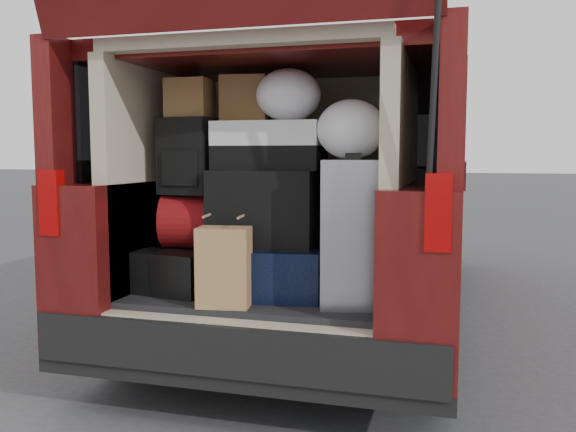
% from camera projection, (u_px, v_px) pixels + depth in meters
% --- Properties ---
extents(ground, '(80.00, 80.00, 0.00)m').
position_uv_depth(ground, '(254.00, 410.00, 2.97)').
color(ground, '#373739').
rests_on(ground, ground).
extents(minivan, '(1.90, 5.35, 2.77)m').
position_uv_depth(minivan, '(332.00, 198.00, 4.65)').
color(minivan, black).
rests_on(minivan, ground).
extents(load_floor, '(1.24, 1.05, 0.55)m').
position_uv_depth(load_floor, '(271.00, 338.00, 3.21)').
color(load_floor, black).
rests_on(load_floor, ground).
extents(black_hardshell, '(0.46, 0.58, 0.21)m').
position_uv_depth(black_hardshell, '(189.00, 267.00, 3.17)').
color(black_hardshell, black).
rests_on(black_hardshell, load_floor).
extents(navy_hardshell, '(0.52, 0.61, 0.24)m').
position_uv_depth(navy_hardshell, '(278.00, 269.00, 3.05)').
color(navy_hardshell, black).
rests_on(navy_hardshell, load_floor).
extents(silver_roller, '(0.35, 0.49, 0.67)m').
position_uv_depth(silver_roller, '(352.00, 231.00, 2.85)').
color(silver_roller, silver).
rests_on(silver_roller, load_floor).
extents(kraft_bag, '(0.25, 0.18, 0.36)m').
position_uv_depth(kraft_bag, '(224.00, 267.00, 2.76)').
color(kraft_bag, tan).
rests_on(kraft_bag, load_floor).
extents(red_duffel, '(0.47, 0.35, 0.28)m').
position_uv_depth(red_duffel, '(205.00, 221.00, 3.13)').
color(red_duffel, maroon).
rests_on(red_duffel, black_hardshell).
extents(black_soft_case, '(0.53, 0.32, 0.37)m').
position_uv_depth(black_soft_case, '(265.00, 208.00, 3.01)').
color(black_soft_case, black).
rests_on(black_soft_case, navy_hardshell).
extents(backpack, '(0.29, 0.19, 0.39)m').
position_uv_depth(backpack, '(187.00, 156.00, 3.07)').
color(backpack, black).
rests_on(backpack, red_duffel).
extents(twotone_duffel, '(0.54, 0.29, 0.24)m').
position_uv_depth(twotone_duffel, '(269.00, 146.00, 3.00)').
color(twotone_duffel, white).
rests_on(twotone_duffel, black_soft_case).
extents(grocery_sack_lower, '(0.22, 0.18, 0.19)m').
position_uv_depth(grocery_sack_lower, '(190.00, 99.00, 3.07)').
color(grocery_sack_lower, brown).
rests_on(grocery_sack_lower, backpack).
extents(grocery_sack_upper, '(0.26, 0.22, 0.23)m').
position_uv_depth(grocery_sack_upper, '(246.00, 100.00, 3.10)').
color(grocery_sack_upper, brown).
rests_on(grocery_sack_upper, twotone_duffel).
extents(plastic_bag_center, '(0.36, 0.34, 0.26)m').
position_uv_depth(plastic_bag_center, '(289.00, 95.00, 2.98)').
color(plastic_bag_center, white).
rests_on(plastic_bag_center, twotone_duffel).
extents(plastic_bag_right, '(0.36, 0.34, 0.28)m').
position_uv_depth(plastic_bag_right, '(351.00, 130.00, 2.80)').
color(plastic_bag_right, white).
rests_on(plastic_bag_right, silver_roller).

